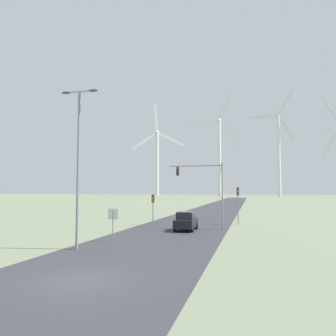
% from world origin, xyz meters
% --- Properties ---
extents(ground_plane, '(600.00, 600.00, 0.00)m').
position_xyz_m(ground_plane, '(0.00, 0.00, 0.00)').
color(ground_plane, '#667056').
extents(road_surface, '(10.00, 240.00, 0.01)m').
position_xyz_m(road_surface, '(0.00, 48.00, 0.00)').
color(road_surface, '#2D2D33').
rests_on(road_surface, ground).
extents(streetlamp, '(2.74, 0.32, 10.77)m').
position_xyz_m(streetlamp, '(-4.03, 6.61, 6.64)').
color(streetlamp, gray).
rests_on(streetlamp, ground).
extents(stop_sign_near, '(0.81, 0.07, 2.51)m').
position_xyz_m(stop_sign_near, '(-2.96, 10.03, 1.76)').
color(stop_sign_near, gray).
rests_on(stop_sign_near, ground).
extents(traffic_light_post_near_left, '(0.28, 0.34, 3.43)m').
position_xyz_m(traffic_light_post_near_left, '(-3.56, 22.46, 2.52)').
color(traffic_light_post_near_left, gray).
rests_on(traffic_light_post_near_left, ground).
extents(traffic_light_post_near_right, '(0.28, 0.34, 4.26)m').
position_xyz_m(traffic_light_post_near_right, '(5.78, 25.16, 3.11)').
color(traffic_light_post_near_right, gray).
rests_on(traffic_light_post_near_right, ground).
extents(traffic_light_mast_overhead, '(5.51, 0.35, 6.72)m').
position_xyz_m(traffic_light_mast_overhead, '(2.58, 20.35, 4.83)').
color(traffic_light_mast_overhead, gray).
rests_on(traffic_light_mast_overhead, ground).
extents(car_approaching, '(1.88, 4.13, 1.83)m').
position_xyz_m(car_approaching, '(1.04, 18.45, 0.91)').
color(car_approaching, black).
rests_on(car_approaching, ground).
extents(wind_turbine_far_left, '(36.95, 16.12, 70.10)m').
position_xyz_m(wind_turbine_far_left, '(-60.49, 220.91, 29.69)').
color(wind_turbine_far_left, silver).
rests_on(wind_turbine_far_left, ground).
extents(wind_turbine_left, '(36.03, 7.61, 72.62)m').
position_xyz_m(wind_turbine_left, '(-13.26, 210.09, 31.82)').
color(wind_turbine_left, silver).
rests_on(wind_turbine_left, ground).
extents(wind_turbine_center, '(29.74, 2.60, 70.56)m').
position_xyz_m(wind_turbine_center, '(25.34, 212.73, 32.25)').
color(wind_turbine_center, silver).
rests_on(wind_turbine_center, ground).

